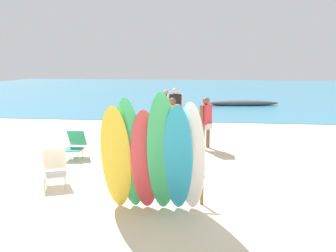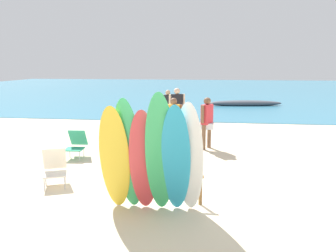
{
  "view_description": "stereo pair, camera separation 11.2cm",
  "coord_description": "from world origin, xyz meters",
  "px_view_note": "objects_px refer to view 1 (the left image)",
  "views": [
    {
      "loc": [
        0.91,
        -6.13,
        2.71
      ],
      "look_at": [
        0.0,
        1.8,
        1.2
      ],
      "focal_mm": 35.6,
      "sensor_mm": 36.0,
      "label": 1
    },
    {
      "loc": [
        1.02,
        -6.12,
        2.71
      ],
      "look_at": [
        0.0,
        1.8,
        1.2
      ],
      "focal_mm": 35.6,
      "sensor_mm": 36.0,
      "label": 2
    }
  ],
  "objects_px": {
    "surfboard_green_3": "(162,155)",
    "beach_chair_blue": "(55,167)",
    "beachgoer_photographing": "(206,119)",
    "distant_boat": "(242,103)",
    "surfboard_yellow_0": "(116,159)",
    "surfboard_teal_4": "(178,161)",
    "surfboard_white_5": "(191,159)",
    "beachgoer_by_water": "(175,107)",
    "beachgoer_strolling": "(172,118)",
    "beach_chair_red": "(75,143)",
    "surfboard_rack": "(158,181)",
    "surfboard_green_1": "(130,156)",
    "surfboard_red_2": "(145,161)",
    "beachgoer_midbeach": "(166,105)"
  },
  "relations": [
    {
      "from": "surfboard_rack",
      "to": "distant_boat",
      "type": "relative_size",
      "value": 0.39
    },
    {
      "from": "surfboard_white_5",
      "to": "beachgoer_by_water",
      "type": "relative_size",
      "value": 1.25
    },
    {
      "from": "surfboard_yellow_0",
      "to": "surfboard_green_3",
      "type": "bearing_deg",
      "value": -9.07
    },
    {
      "from": "surfboard_green_1",
      "to": "beachgoer_strolling",
      "type": "distance_m",
      "value": 5.08
    },
    {
      "from": "surfboard_green_3",
      "to": "beachgoer_photographing",
      "type": "distance_m",
      "value": 5.02
    },
    {
      "from": "surfboard_white_5",
      "to": "beachgoer_photographing",
      "type": "bearing_deg",
      "value": 90.42
    },
    {
      "from": "distant_boat",
      "to": "surfboard_red_2",
      "type": "bearing_deg",
      "value": -101.78
    },
    {
      "from": "beachgoer_strolling",
      "to": "beach_chair_red",
      "type": "xyz_separation_m",
      "value": [
        -2.65,
        -1.73,
        -0.5
      ]
    },
    {
      "from": "beach_chair_red",
      "to": "surfboard_white_5",
      "type": "bearing_deg",
      "value": -47.46
    },
    {
      "from": "surfboard_rack",
      "to": "beach_chair_red",
      "type": "xyz_separation_m",
      "value": [
        -2.83,
        2.87,
        -0.02
      ]
    },
    {
      "from": "beachgoer_strolling",
      "to": "beachgoer_midbeach",
      "type": "relative_size",
      "value": 1.02
    },
    {
      "from": "surfboard_green_3",
      "to": "beach_chair_blue",
      "type": "height_order",
      "value": "surfboard_green_3"
    },
    {
      "from": "surfboard_white_5",
      "to": "beach_chair_red",
      "type": "height_order",
      "value": "surfboard_white_5"
    },
    {
      "from": "beachgoer_strolling",
      "to": "beachgoer_photographing",
      "type": "relative_size",
      "value": 0.97
    },
    {
      "from": "surfboard_teal_4",
      "to": "distant_boat",
      "type": "distance_m",
      "value": 16.49
    },
    {
      "from": "beachgoer_strolling",
      "to": "beachgoer_midbeach",
      "type": "distance_m",
      "value": 3.53
    },
    {
      "from": "surfboard_yellow_0",
      "to": "beach_chair_blue",
      "type": "height_order",
      "value": "surfboard_yellow_0"
    },
    {
      "from": "surfboard_yellow_0",
      "to": "beachgoer_by_water",
      "type": "distance_m",
      "value": 7.47
    },
    {
      "from": "beachgoer_strolling",
      "to": "distant_boat",
      "type": "xyz_separation_m",
      "value": [
        3.4,
        11.07,
        -0.76
      ]
    },
    {
      "from": "surfboard_rack",
      "to": "surfboard_red_2",
      "type": "relative_size",
      "value": 0.92
    },
    {
      "from": "beachgoer_photographing",
      "to": "beach_chair_red",
      "type": "distance_m",
      "value": 4.07
    },
    {
      "from": "surfboard_green_1",
      "to": "beachgoer_by_water",
      "type": "height_order",
      "value": "surfboard_green_1"
    },
    {
      "from": "surfboard_green_3",
      "to": "distant_boat",
      "type": "relative_size",
      "value": 0.5
    },
    {
      "from": "beachgoer_midbeach",
      "to": "beach_chair_blue",
      "type": "relative_size",
      "value": 1.89
    },
    {
      "from": "surfboard_yellow_0",
      "to": "distant_boat",
      "type": "relative_size",
      "value": 0.44
    },
    {
      "from": "surfboard_red_2",
      "to": "beachgoer_strolling",
      "type": "relative_size",
      "value": 1.25
    },
    {
      "from": "surfboard_white_5",
      "to": "beachgoer_by_water",
      "type": "xyz_separation_m",
      "value": [
        -0.99,
        7.43,
        -0.05
      ]
    },
    {
      "from": "beachgoer_strolling",
      "to": "beachgoer_photographing",
      "type": "height_order",
      "value": "beachgoer_photographing"
    },
    {
      "from": "surfboard_yellow_0",
      "to": "surfboard_teal_4",
      "type": "height_order",
      "value": "surfboard_teal_4"
    },
    {
      "from": "beachgoer_photographing",
      "to": "distant_boat",
      "type": "height_order",
      "value": "beachgoer_photographing"
    },
    {
      "from": "surfboard_rack",
      "to": "surfboard_green_1",
      "type": "distance_m",
      "value": 0.89
    },
    {
      "from": "surfboard_rack",
      "to": "beachgoer_by_water",
      "type": "relative_size",
      "value": 1.06
    },
    {
      "from": "surfboard_green_1",
      "to": "beach_chair_red",
      "type": "relative_size",
      "value": 2.77
    },
    {
      "from": "surfboard_yellow_0",
      "to": "beach_chair_red",
      "type": "bearing_deg",
      "value": 117.89
    },
    {
      "from": "surfboard_red_2",
      "to": "surfboard_teal_4",
      "type": "distance_m",
      "value": 0.6
    },
    {
      "from": "surfboard_rack",
      "to": "surfboard_green_3",
      "type": "bearing_deg",
      "value": -73.85
    },
    {
      "from": "surfboard_green_3",
      "to": "surfboard_teal_4",
      "type": "relative_size",
      "value": 1.09
    },
    {
      "from": "surfboard_rack",
      "to": "surfboard_green_1",
      "type": "xyz_separation_m",
      "value": [
        -0.42,
        -0.47,
        0.63
      ]
    },
    {
      "from": "surfboard_rack",
      "to": "surfboard_green_3",
      "type": "xyz_separation_m",
      "value": [
        0.17,
        -0.58,
        0.7
      ]
    },
    {
      "from": "surfboard_yellow_0",
      "to": "surfboard_white_5",
      "type": "relative_size",
      "value": 0.96
    },
    {
      "from": "surfboard_green_3",
      "to": "surfboard_white_5",
      "type": "height_order",
      "value": "surfboard_green_3"
    },
    {
      "from": "surfboard_rack",
      "to": "beachgoer_photographing",
      "type": "distance_m",
      "value": 4.5
    },
    {
      "from": "surfboard_red_2",
      "to": "distant_boat",
      "type": "bearing_deg",
      "value": 73.08
    },
    {
      "from": "surfboard_yellow_0",
      "to": "distant_boat",
      "type": "xyz_separation_m",
      "value": [
        3.89,
        16.19,
        -0.84
      ]
    },
    {
      "from": "beachgoer_midbeach",
      "to": "surfboard_green_1",
      "type": "bearing_deg",
      "value": -49.06
    },
    {
      "from": "beach_chair_red",
      "to": "surfboard_yellow_0",
      "type": "bearing_deg",
      "value": -61.13
    },
    {
      "from": "surfboard_rack",
      "to": "surfboard_yellow_0",
      "type": "distance_m",
      "value": 1.02
    },
    {
      "from": "surfboard_white_5",
      "to": "beachgoer_by_water",
      "type": "distance_m",
      "value": 7.5
    },
    {
      "from": "surfboard_white_5",
      "to": "beach_chair_blue",
      "type": "bearing_deg",
      "value": 162.61
    },
    {
      "from": "beachgoer_photographing",
      "to": "surfboard_red_2",
      "type": "bearing_deg",
      "value": -161.68
    }
  ]
}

